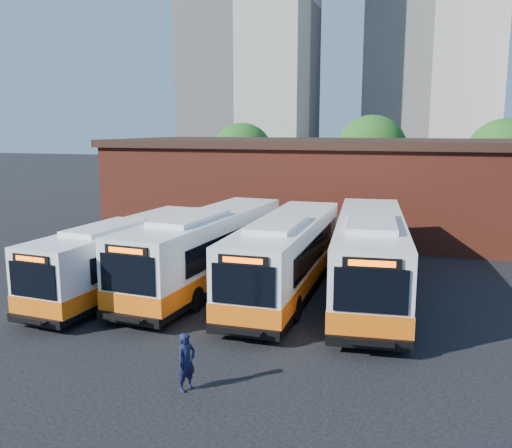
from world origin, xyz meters
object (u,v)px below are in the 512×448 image
(bus_mideast, at_px, (286,258))
(bus_east, at_px, (370,259))
(bus_midwest, at_px, (207,252))
(bus_west, at_px, (126,258))
(transit_worker, at_px, (186,362))

(bus_mideast, bearing_deg, bus_east, 7.96)
(bus_midwest, bearing_deg, bus_mideast, 4.02)
(bus_west, relative_size, bus_east, 0.87)
(bus_midwest, xyz_separation_m, bus_mideast, (3.77, -0.01, -0.03))
(bus_west, xyz_separation_m, bus_midwest, (3.20, 1.66, 0.15))
(bus_west, distance_m, transit_worker, 10.33)
(bus_midwest, xyz_separation_m, bus_east, (7.31, 0.53, 0.05))
(bus_east, distance_m, transit_worker, 10.90)
(bus_west, distance_m, bus_mideast, 7.16)
(bus_midwest, distance_m, transit_worker, 10.21)
(bus_west, xyz_separation_m, transit_worker, (6.58, -7.93, -0.62))
(bus_east, height_order, transit_worker, bus_east)
(bus_east, bearing_deg, bus_west, -174.08)
(bus_midwest, distance_m, bus_mideast, 3.77)
(bus_midwest, xyz_separation_m, transit_worker, (3.38, -9.60, -0.77))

